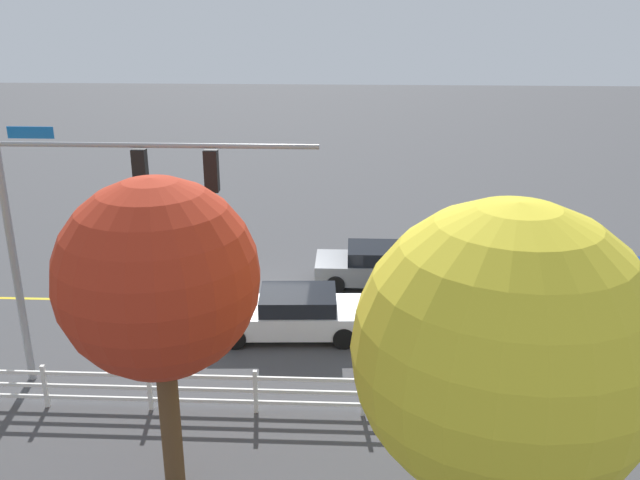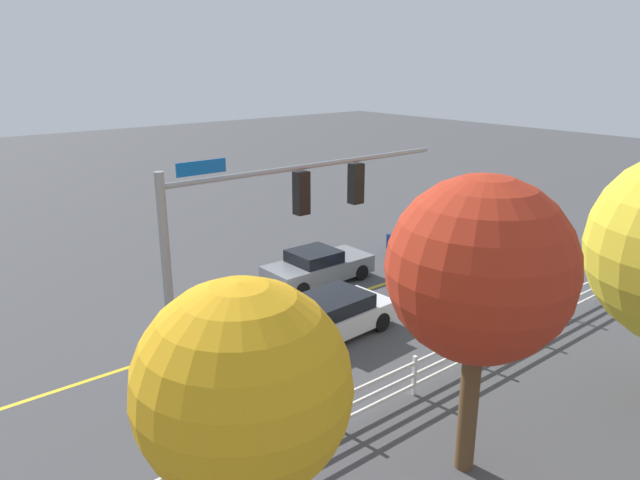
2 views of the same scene
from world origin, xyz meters
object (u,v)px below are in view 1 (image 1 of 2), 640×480
at_px(car_3, 581,269).
at_px(car_1, 378,266).
at_px(car_0, 292,313).
at_px(car_2, 505,314).
at_px(tree_2, 158,279).
at_px(tree_1, 504,351).

bearing_deg(car_3, car_1, -177.96).
relative_size(car_0, car_2, 1.07).
xyz_separation_m(car_0, tree_2, (1.86, 6.87, 3.97)).
distance_m(car_0, car_2, 6.38).
relative_size(car_1, car_3, 0.99).
relative_size(car_2, tree_1, 0.65).
xyz_separation_m(car_0, tree_1, (-4.19, 8.63, 3.60)).
bearing_deg(tree_1, car_3, -113.73).
bearing_deg(tree_1, car_2, -103.78).
distance_m(car_2, tree_2, 11.61).
xyz_separation_m(car_2, tree_1, (2.19, 8.91, 3.61)).
xyz_separation_m(car_1, car_3, (-7.00, 0.02, 0.01)).
xyz_separation_m(car_0, car_1, (-2.71, -3.94, -0.00)).
height_order(car_0, car_1, car_1).
height_order(car_1, tree_1, tree_1).
xyz_separation_m(car_0, car_2, (-6.37, -0.29, -0.02)).
xyz_separation_m(car_3, tree_2, (11.56, 10.79, 3.96)).
relative_size(car_1, car_2, 1.02).
height_order(tree_1, tree_2, tree_1).
bearing_deg(car_1, car_2, -44.92).
height_order(car_0, tree_2, tree_2).
bearing_deg(tree_2, car_3, -137.00).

